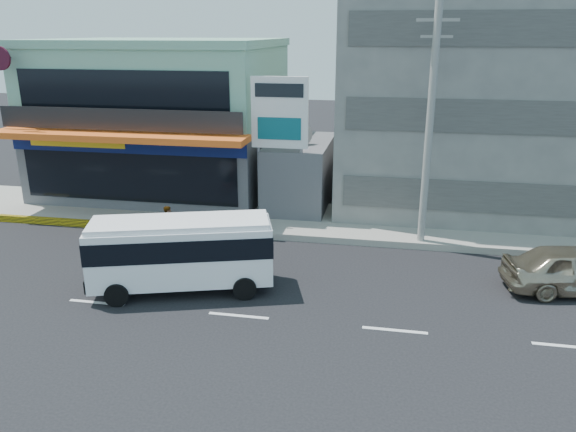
# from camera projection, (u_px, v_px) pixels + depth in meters

# --- Properties ---
(ground) EXTENTS (120.00, 120.00, 0.00)m
(ground) POSITION_uv_depth(u_px,v_px,m) (239.00, 316.00, 18.22)
(ground) COLOR black
(ground) RESTS_ON ground
(sidewalk) EXTENTS (70.00, 5.00, 0.30)m
(sidewalk) POSITION_uv_depth(u_px,v_px,m) (397.00, 226.00, 26.15)
(sidewalk) COLOR gray
(sidewalk) RESTS_ON ground
(shop_building) EXTENTS (12.40, 11.70, 8.00)m
(shop_building) POSITION_uv_depth(u_px,v_px,m) (166.00, 121.00, 31.39)
(shop_building) COLOR #4C4D52
(shop_building) RESTS_ON ground
(concrete_building) EXTENTS (16.00, 12.00, 14.00)m
(concrete_building) POSITION_uv_depth(u_px,v_px,m) (506.00, 69.00, 28.24)
(concrete_building) COLOR gray
(concrete_building) RESTS_ON ground
(gap_structure) EXTENTS (3.00, 6.00, 3.50)m
(gap_structure) POSITION_uv_depth(u_px,v_px,m) (300.00, 175.00, 28.87)
(gap_structure) COLOR #4C4D52
(gap_structure) RESTS_ON ground
(satellite_dish) EXTENTS (1.50, 1.50, 0.15)m
(satellite_dish) POSITION_uv_depth(u_px,v_px,m) (297.00, 144.00, 27.36)
(satellite_dish) COLOR slate
(satellite_dish) RESTS_ON gap_structure
(billboard) EXTENTS (2.60, 0.18, 6.90)m
(billboard) POSITION_uv_depth(u_px,v_px,m) (280.00, 121.00, 25.35)
(billboard) COLOR gray
(billboard) RESTS_ON ground
(utility_pole_near) EXTENTS (1.60, 0.30, 10.00)m
(utility_pole_near) POSITION_uv_depth(u_px,v_px,m) (429.00, 127.00, 22.45)
(utility_pole_near) COLOR #999993
(utility_pole_near) RESTS_ON ground
(minibus) EXTENTS (6.61, 3.80, 2.63)m
(minibus) POSITION_uv_depth(u_px,v_px,m) (181.00, 249.00, 19.56)
(minibus) COLOR white
(minibus) RESTS_ON ground
(sedan) EXTENTS (5.21, 2.79, 1.69)m
(sedan) POSITION_uv_depth(u_px,v_px,m) (576.00, 270.00, 19.67)
(sedan) COLOR tan
(sedan) RESTS_ON ground
(motorcycle_rider) EXTENTS (1.73, 0.64, 2.21)m
(motorcycle_rider) POSITION_uv_depth(u_px,v_px,m) (171.00, 241.00, 22.65)
(motorcycle_rider) COLOR #660F0E
(motorcycle_rider) RESTS_ON ground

